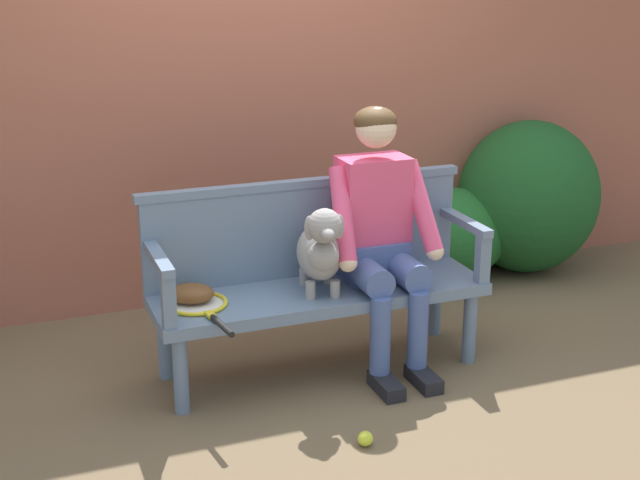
{
  "coord_description": "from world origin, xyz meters",
  "views": [
    {
      "loc": [
        -1.44,
        -3.78,
        2.01
      ],
      "look_at": [
        0.0,
        0.0,
        0.69
      ],
      "focal_mm": 49.52,
      "sensor_mm": 36.0,
      "label": 1
    }
  ],
  "objects_px": {
    "person_seated": "(379,229)",
    "baseball_glove": "(191,294)",
    "dog_on_bench": "(321,249)",
    "tennis_racket": "(199,305)",
    "garden_bench": "(320,299)",
    "tennis_ball": "(365,439)"
  },
  "relations": [
    {
      "from": "person_seated",
      "to": "baseball_glove",
      "type": "distance_m",
      "value": 0.97
    },
    {
      "from": "dog_on_bench",
      "to": "baseball_glove",
      "type": "bearing_deg",
      "value": 169.57
    },
    {
      "from": "tennis_racket",
      "to": "garden_bench",
      "type": "bearing_deg",
      "value": 2.66
    },
    {
      "from": "person_seated",
      "to": "tennis_racket",
      "type": "relative_size",
      "value": 2.27
    },
    {
      "from": "dog_on_bench",
      "to": "tennis_racket",
      "type": "relative_size",
      "value": 0.8
    },
    {
      "from": "baseball_glove",
      "to": "tennis_ball",
      "type": "height_order",
      "value": "baseball_glove"
    },
    {
      "from": "person_seated",
      "to": "tennis_ball",
      "type": "bearing_deg",
      "value": -117.49
    },
    {
      "from": "garden_bench",
      "to": "tennis_ball",
      "type": "relative_size",
      "value": 25.04
    },
    {
      "from": "tennis_racket",
      "to": "person_seated",
      "type": "bearing_deg",
      "value": 1.08
    },
    {
      "from": "tennis_racket",
      "to": "tennis_ball",
      "type": "bearing_deg",
      "value": -53.48
    },
    {
      "from": "garden_bench",
      "to": "baseball_glove",
      "type": "xyz_separation_m",
      "value": [
        -0.63,
        0.04,
        0.1
      ]
    },
    {
      "from": "garden_bench",
      "to": "baseball_glove",
      "type": "height_order",
      "value": "baseball_glove"
    },
    {
      "from": "baseball_glove",
      "to": "garden_bench",
      "type": "bearing_deg",
      "value": 19.04
    },
    {
      "from": "dog_on_bench",
      "to": "tennis_ball",
      "type": "bearing_deg",
      "value": -94.62
    },
    {
      "from": "person_seated",
      "to": "dog_on_bench",
      "type": "distance_m",
      "value": 0.34
    },
    {
      "from": "person_seated",
      "to": "tennis_ball",
      "type": "relative_size",
      "value": 19.82
    },
    {
      "from": "tennis_racket",
      "to": "baseball_glove",
      "type": "bearing_deg",
      "value": 105.63
    },
    {
      "from": "dog_on_bench",
      "to": "baseball_glove",
      "type": "height_order",
      "value": "dog_on_bench"
    },
    {
      "from": "tennis_ball",
      "to": "tennis_racket",
      "type": "bearing_deg",
      "value": 126.52
    },
    {
      "from": "garden_bench",
      "to": "dog_on_bench",
      "type": "bearing_deg",
      "value": -108.11
    },
    {
      "from": "dog_on_bench",
      "to": "tennis_racket",
      "type": "height_order",
      "value": "dog_on_bench"
    },
    {
      "from": "person_seated",
      "to": "dog_on_bench",
      "type": "bearing_deg",
      "value": -170.09
    }
  ]
}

